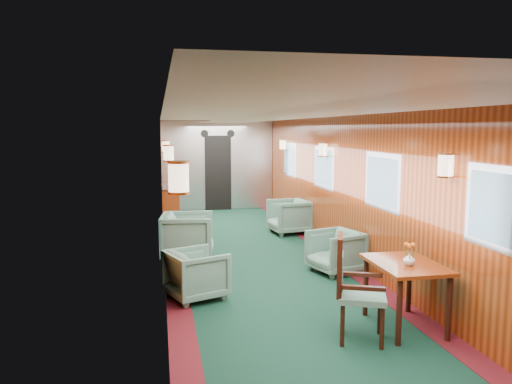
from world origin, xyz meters
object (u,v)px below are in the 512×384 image
(credenza, at_px, (171,210))
(armchair_left_far, at_px, (188,236))
(armchair_right_far, at_px, (289,216))
(armchair_right_near, at_px, (335,252))
(side_chair, at_px, (352,284))
(armchair_left_near, at_px, (196,274))
(dining_table, at_px, (405,273))

(credenza, bearing_deg, armchair_left_far, -83.37)
(armchair_left_far, distance_m, armchair_right_far, 2.77)
(armchair_right_near, bearing_deg, armchair_left_far, -136.72)
(side_chair, height_order, credenza, credenza)
(armchair_left_near, distance_m, armchair_right_near, 2.30)
(armchair_left_near, relative_size, armchair_left_far, 0.81)
(dining_table, bearing_deg, side_chair, -164.61)
(dining_table, height_order, armchair_right_near, dining_table)
(armchair_left_near, xyz_separation_m, armchair_right_near, (2.16, 0.77, 0.00))
(side_chair, height_order, armchair_left_near, side_chair)
(armchair_right_near, xyz_separation_m, armchair_right_far, (0.04, 2.91, 0.03))
(dining_table, bearing_deg, credenza, 114.35)
(dining_table, distance_m, armchair_left_near, 2.60)
(armchair_left_far, relative_size, armchair_right_far, 1.10)
(dining_table, bearing_deg, armchair_right_near, 90.59)
(dining_table, height_order, armchair_right_far, dining_table)
(dining_table, height_order, armchair_left_far, armchair_left_far)
(side_chair, bearing_deg, armchair_left_near, 154.57)
(armchair_left_far, bearing_deg, credenza, 13.59)
(armchair_left_near, bearing_deg, armchair_right_far, -52.37)
(armchair_left_near, xyz_separation_m, armchair_right_far, (2.20, 3.69, 0.04))
(armchair_left_near, xyz_separation_m, armchair_left_far, (0.00, 2.00, 0.07))
(armchair_right_near, bearing_deg, credenza, -160.60)
(armchair_right_near, bearing_deg, armchair_left_near, -87.44)
(armchair_left_far, bearing_deg, dining_table, -140.51)
(armchair_right_far, bearing_deg, credenza, -104.28)
(armchair_left_near, distance_m, armchair_left_far, 2.00)
(armchair_left_near, bearing_deg, armchair_left_far, -21.62)
(credenza, distance_m, armchair_left_far, 2.02)
(dining_table, relative_size, side_chair, 0.89)
(dining_table, height_order, credenza, credenza)
(side_chair, xyz_separation_m, armchair_right_near, (0.68, 2.36, -0.27))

